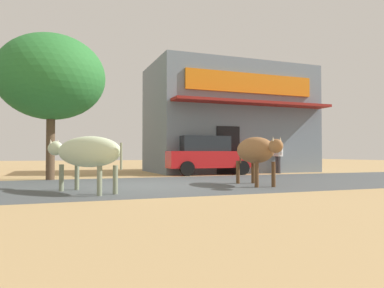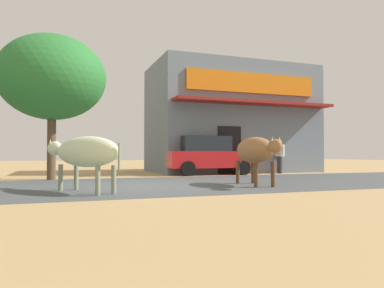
% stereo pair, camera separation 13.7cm
% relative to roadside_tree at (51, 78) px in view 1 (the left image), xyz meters
% --- Properties ---
extents(ground, '(80.00, 80.00, 0.00)m').
position_rel_roadside_tree_xyz_m(ground, '(2.58, -3.19, -3.53)').
color(ground, tan).
extents(asphalt_road, '(72.00, 6.33, 0.00)m').
position_rel_roadside_tree_xyz_m(asphalt_road, '(2.58, -3.19, -3.52)').
color(asphalt_road, '#494E50').
rests_on(asphalt_road, ground).
extents(storefront_right_club, '(7.92, 5.36, 5.23)m').
position_rel_roadside_tree_xyz_m(storefront_right_club, '(8.43, 3.24, -0.91)').
color(storefront_right_club, slate).
rests_on(storefront_right_club, ground).
extents(roadside_tree, '(3.66, 3.66, 5.00)m').
position_rel_roadside_tree_xyz_m(roadside_tree, '(0.00, 0.00, 0.00)').
color(roadside_tree, brown).
rests_on(roadside_tree, ground).
extents(parked_hatchback_car, '(3.81, 2.08, 1.64)m').
position_rel_roadside_tree_xyz_m(parked_hatchback_car, '(6.27, 1.16, -2.68)').
color(parked_hatchback_car, red).
rests_on(parked_hatchback_car, ground).
extents(cow_near_brown, '(1.79, 2.67, 1.30)m').
position_rel_roadside_tree_xyz_m(cow_near_brown, '(0.81, -4.70, -2.60)').
color(cow_near_brown, beige).
rests_on(cow_near_brown, ground).
extents(cow_far_dark, '(0.88, 2.59, 1.37)m').
position_rel_roadside_tree_xyz_m(cow_far_dark, '(5.46, -4.44, -2.54)').
color(cow_far_dark, '#91623A').
rests_on(cow_far_dark, ground).
extents(pedestrian_by_shop, '(0.29, 0.61, 1.52)m').
position_rel_roadside_tree_xyz_m(pedestrian_by_shop, '(9.71, 0.79, -2.64)').
color(pedestrian_by_shop, '#3F3F47').
rests_on(pedestrian_by_shop, ground).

